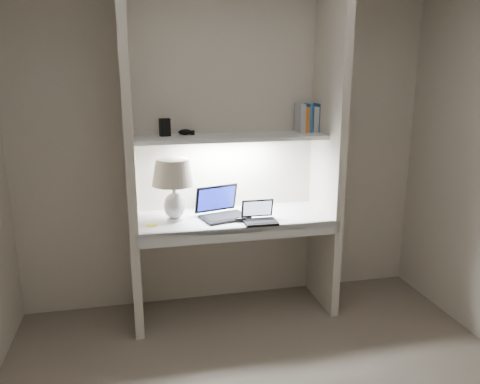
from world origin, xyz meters
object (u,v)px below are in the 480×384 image
object	(u,v)px
speaker	(207,200)
book_row	(310,118)
laptop_netbook	(259,217)
laptop_main	(221,210)
table_lamp	(173,180)

from	to	relation	value
speaker	book_row	xyz separation A→B (m)	(0.82, -0.04, 0.62)
laptop_netbook	speaker	world-z (taller)	speaker
laptop_main	laptop_netbook	xyz separation A→B (m)	(0.24, -0.18, -0.01)
laptop_main	laptop_netbook	bearing A→B (deg)	-52.02
table_lamp	speaker	xyz separation A→B (m)	(0.27, 0.23, -0.23)
speaker	laptop_netbook	bearing A→B (deg)	-56.78
table_lamp	speaker	distance (m)	0.42
laptop_netbook	speaker	bearing A→B (deg)	130.04
speaker	book_row	distance (m)	1.03
laptop_main	speaker	bearing A→B (deg)	94.50
speaker	book_row	bearing A→B (deg)	-8.71
book_row	table_lamp	bearing A→B (deg)	-169.94
laptop_netbook	book_row	size ratio (longest dim) A/B	1.08
laptop_netbook	table_lamp	bearing A→B (deg)	165.49
book_row	laptop_netbook	bearing A→B (deg)	-144.42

